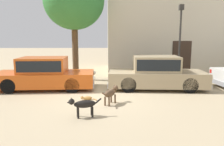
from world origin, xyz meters
The scene contains 9 objects.
ground_plane centered at (0.00, 0.00, 0.00)m, with size 80.00×80.00×0.00m, color tan.
parked_sedan_nearest centered at (-2.56, 1.35, 0.70)m, with size 4.55×1.89×1.43m.
parked_sedan_second centered at (2.48, 1.28, 0.72)m, with size 4.51×1.98×1.48m.
apartment_block centered at (6.40, 6.89, 4.15)m, with size 12.18×5.46×8.31m.
stray_dog_spotted centered at (0.39, -0.99, 0.39)m, with size 0.60×0.93×0.62m.
stray_dog_tan centered at (-0.44, -2.26, 0.38)m, with size 1.00×0.36×0.61m.
stray_cat centered at (-0.50, -0.49, 0.07)m, with size 0.61×0.20×0.16m.
street_lamp centered at (4.09, 3.14, 2.53)m, with size 0.22×0.22×3.97m.
acacia_tree_left centered at (-1.46, 3.49, 4.16)m, with size 3.17×2.85×5.70m.
Camera 1 is at (0.26, -8.35, 2.30)m, focal length 34.97 mm.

